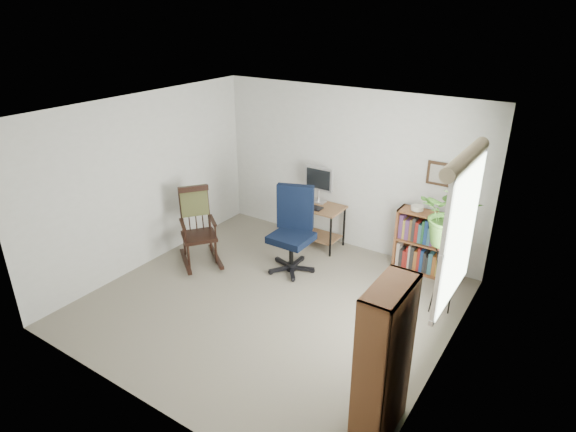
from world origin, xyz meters
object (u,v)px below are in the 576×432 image
Objects in this scene: desk at (313,225)px; rocking_chair at (198,227)px; low_bookshelf at (427,243)px; tall_bookshelf at (384,363)px; office_chair at (291,231)px.

rocking_chair reaches higher than desk.
rocking_chair is 1.26× the size of low_bookshelf.
rocking_chair is 0.76× the size of tall_bookshelf.
office_chair is 1.86m from low_bookshelf.
office_chair reaches higher than desk.
desk is 0.82× the size of rocking_chair.
office_chair reaches higher than rocking_chair.
office_chair is at bearing 138.50° from tall_bookshelf.
office_chair is 1.34m from rocking_chair.
tall_bookshelf is (0.58, -2.89, 0.29)m from low_bookshelf.
low_bookshelf is 0.60× the size of tall_bookshelf.
desk is 0.62× the size of tall_bookshelf.
desk is 0.75× the size of office_chair.
rocking_chair reaches higher than low_bookshelf.
low_bookshelf is (1.57, 0.99, -0.16)m from office_chair.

